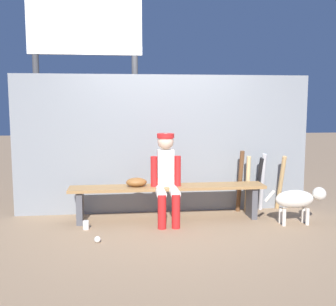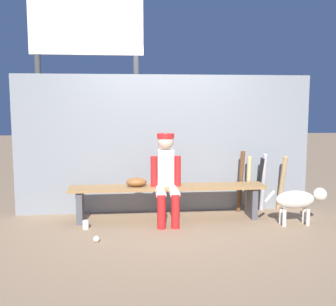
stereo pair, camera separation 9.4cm
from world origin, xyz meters
name	(u,v)px [view 2 (the right image)]	position (x,y,z in m)	size (l,w,h in m)	color
ground_plane	(168,220)	(0.00, 0.00, 0.00)	(30.00, 30.00, 0.00)	#937556
chainlink_fence	(165,144)	(0.00, 0.44, 1.00)	(4.29, 0.03, 2.00)	gray
dugout_bench	(168,193)	(0.00, 0.00, 0.37)	(2.66, 0.36, 0.48)	olive
player_seated	(166,175)	(-0.03, -0.11, 0.65)	(0.41, 0.55, 1.19)	silver
baseball_glove	(136,182)	(-0.43, 0.00, 0.54)	(0.28, 0.20, 0.12)	brown
bat_wood_dark	(241,182)	(1.09, 0.27, 0.46)	(0.06, 0.06, 0.92)	brown
bat_wood_natural	(248,184)	(1.20, 0.26, 0.42)	(0.06, 0.06, 0.83)	tan
bat_aluminum_black	(260,184)	(1.40, 0.33, 0.41)	(0.06, 0.06, 0.82)	black
bat_aluminum_silver	(263,182)	(1.44, 0.30, 0.43)	(0.06, 0.06, 0.87)	#B7B7BC
bat_wood_tan	(282,183)	(1.73, 0.31, 0.42)	(0.06, 0.06, 0.84)	tan
baseball	(96,239)	(-0.91, -0.81, 0.04)	(0.07, 0.07, 0.07)	white
cup_on_ground	(86,225)	(-1.09, -0.29, 0.06)	(0.08, 0.08, 0.11)	silver
cup_on_bench	(157,182)	(-0.15, 0.00, 0.53)	(0.08, 0.08, 0.11)	red
scoreboard	(91,50)	(-1.10, 1.28, 2.43)	(2.06, 0.27, 3.51)	#3F3F42
dog	(299,200)	(1.69, -0.39, 0.34)	(0.84, 0.20, 0.49)	beige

